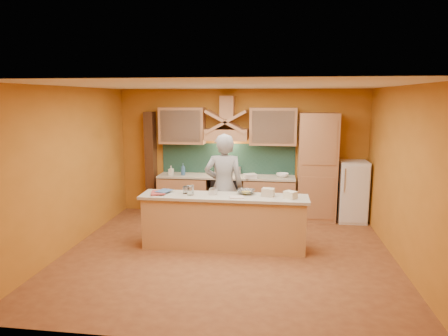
# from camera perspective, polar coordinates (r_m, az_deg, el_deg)

# --- Properties ---
(floor) EXTENTS (5.50, 5.00, 0.01)m
(floor) POSITION_cam_1_polar(r_m,az_deg,el_deg) (6.90, 0.46, -12.22)
(floor) COLOR brown
(floor) RESTS_ON ground
(ceiling) EXTENTS (5.50, 5.00, 0.01)m
(ceiling) POSITION_cam_1_polar(r_m,az_deg,el_deg) (6.39, 0.50, 11.73)
(ceiling) COLOR white
(ceiling) RESTS_ON wall_back
(wall_back) EXTENTS (5.50, 0.02, 2.80)m
(wall_back) POSITION_cam_1_polar(r_m,az_deg,el_deg) (8.95, 2.47, 2.24)
(wall_back) COLOR #BC7524
(wall_back) RESTS_ON floor
(wall_front) EXTENTS (5.50, 0.02, 2.80)m
(wall_front) POSITION_cam_1_polar(r_m,az_deg,el_deg) (4.10, -3.89, -7.17)
(wall_front) COLOR #BC7524
(wall_front) RESTS_ON floor
(wall_left) EXTENTS (0.02, 5.00, 2.80)m
(wall_left) POSITION_cam_1_polar(r_m,az_deg,el_deg) (7.36, -21.29, -0.14)
(wall_left) COLOR #BC7524
(wall_left) RESTS_ON floor
(wall_right) EXTENTS (0.02, 5.00, 2.80)m
(wall_right) POSITION_cam_1_polar(r_m,az_deg,el_deg) (6.74, 24.37, -1.22)
(wall_right) COLOR #BC7524
(wall_right) RESTS_ON floor
(base_cabinet_left) EXTENTS (1.10, 0.60, 0.86)m
(base_cabinet_left) POSITION_cam_1_polar(r_m,az_deg,el_deg) (9.04, -5.69, -3.99)
(base_cabinet_left) COLOR #B47B52
(base_cabinet_left) RESTS_ON floor
(base_cabinet_right) EXTENTS (1.10, 0.60, 0.86)m
(base_cabinet_right) POSITION_cam_1_polar(r_m,az_deg,el_deg) (8.81, 6.47, -4.38)
(base_cabinet_right) COLOR #B47B52
(base_cabinet_right) RESTS_ON floor
(counter_top) EXTENTS (3.00, 0.62, 0.04)m
(counter_top) POSITION_cam_1_polar(r_m,az_deg,el_deg) (8.77, 0.31, -1.23)
(counter_top) COLOR #B6AD9A
(counter_top) RESTS_ON base_cabinet_left
(stove) EXTENTS (0.60, 0.58, 0.90)m
(stove) POSITION_cam_1_polar(r_m,az_deg,el_deg) (8.87, 0.31, -4.08)
(stove) COLOR black
(stove) RESTS_ON floor
(backsplash) EXTENTS (3.00, 0.03, 0.70)m
(backsplash) POSITION_cam_1_polar(r_m,az_deg,el_deg) (8.99, 0.55, 1.31)
(backsplash) COLOR #193830
(backsplash) RESTS_ON wall_back
(range_hood) EXTENTS (0.92, 0.50, 0.24)m
(range_hood) POSITION_cam_1_polar(r_m,az_deg,el_deg) (8.69, 0.36, 4.80)
(range_hood) COLOR #B47B52
(range_hood) RESTS_ON wall_back
(hood_chimney) EXTENTS (0.30, 0.30, 0.50)m
(hood_chimney) POSITION_cam_1_polar(r_m,az_deg,el_deg) (8.75, 0.45, 8.64)
(hood_chimney) COLOR #B47B52
(hood_chimney) RESTS_ON wall_back
(upper_cabinet_left) EXTENTS (1.00, 0.35, 0.80)m
(upper_cabinet_left) POSITION_cam_1_polar(r_m,az_deg,el_deg) (8.93, -5.99, 6.04)
(upper_cabinet_left) COLOR #B47B52
(upper_cabinet_left) RESTS_ON wall_back
(upper_cabinet_right) EXTENTS (1.00, 0.35, 0.80)m
(upper_cabinet_right) POSITION_cam_1_polar(r_m,az_deg,el_deg) (8.68, 7.02, 5.91)
(upper_cabinet_right) COLOR #B47B52
(upper_cabinet_right) RESTS_ON wall_back
(pantry_column) EXTENTS (0.80, 0.60, 2.30)m
(pantry_column) POSITION_cam_1_polar(r_m,az_deg,el_deg) (8.70, 13.16, 0.09)
(pantry_column) COLOR #B47B52
(pantry_column) RESTS_ON floor
(fridge) EXTENTS (0.58, 0.60, 1.30)m
(fridge) POSITION_cam_1_polar(r_m,az_deg,el_deg) (8.90, 17.85, -3.19)
(fridge) COLOR white
(fridge) RESTS_ON floor
(trim_column_left) EXTENTS (0.20, 0.30, 2.30)m
(trim_column_left) POSITION_cam_1_polar(r_m,az_deg,el_deg) (9.25, -10.38, 0.77)
(trim_column_left) COLOR #472816
(trim_column_left) RESTS_ON floor
(island_body) EXTENTS (2.80, 0.55, 0.88)m
(island_body) POSITION_cam_1_polar(r_m,az_deg,el_deg) (7.04, -0.04, -7.94)
(island_body) COLOR tan
(island_body) RESTS_ON floor
(island_top) EXTENTS (2.90, 0.62, 0.05)m
(island_top) POSITION_cam_1_polar(r_m,az_deg,el_deg) (6.90, -0.04, -4.15)
(island_top) COLOR #B6AD9A
(island_top) RESTS_ON island_body
(person) EXTENTS (0.76, 0.53, 1.97)m
(person) POSITION_cam_1_polar(r_m,az_deg,el_deg) (7.35, -0.02, -2.74)
(person) COLOR gray
(person) RESTS_ON floor
(pot_large) EXTENTS (0.29, 0.29, 0.18)m
(pot_large) POSITION_cam_1_polar(r_m,az_deg,el_deg) (8.71, -0.65, -0.71)
(pot_large) COLOR #B6B5BC
(pot_large) RESTS_ON stove
(pot_small) EXTENTS (0.24, 0.24, 0.14)m
(pot_small) POSITION_cam_1_polar(r_m,az_deg,el_deg) (8.88, 1.40, -0.64)
(pot_small) COLOR silver
(pot_small) RESTS_ON stove
(soap_bottle_a) EXTENTS (0.11, 0.11, 0.21)m
(soap_bottle_a) POSITION_cam_1_polar(r_m,az_deg,el_deg) (8.89, -7.57, -0.35)
(soap_bottle_a) COLOR silver
(soap_bottle_a) RESTS_ON counter_top
(soap_bottle_b) EXTENTS (0.11, 0.11, 0.26)m
(soap_bottle_b) POSITION_cam_1_polar(r_m,az_deg,el_deg) (8.83, -5.87, -0.20)
(soap_bottle_b) COLOR #325A8B
(soap_bottle_b) RESTS_ON counter_top
(bowl_back) EXTENTS (0.33, 0.33, 0.08)m
(bowl_back) POSITION_cam_1_polar(r_m,az_deg,el_deg) (8.70, 8.33, -1.01)
(bowl_back) COLOR white
(bowl_back) RESTS_ON counter_top
(dish_rack) EXTENTS (0.31, 0.28, 0.09)m
(dish_rack) POSITION_cam_1_polar(r_m,az_deg,el_deg) (8.51, 3.78, -1.15)
(dish_rack) COLOR silver
(dish_rack) RESTS_ON counter_top
(book_lower) EXTENTS (0.32, 0.38, 0.03)m
(book_lower) POSITION_cam_1_polar(r_m,az_deg,el_deg) (7.12, -10.35, -3.54)
(book_lower) COLOR #A93E3C
(book_lower) RESTS_ON island_top
(book_upper) EXTENTS (0.29, 0.34, 0.02)m
(book_upper) POSITION_cam_1_polar(r_m,az_deg,el_deg) (7.21, -9.25, -3.19)
(book_upper) COLOR #405F8E
(book_upper) RESTS_ON island_top
(jar_large) EXTENTS (0.14, 0.14, 0.17)m
(jar_large) POSITION_cam_1_polar(r_m,az_deg,el_deg) (6.94, -4.81, -3.19)
(jar_large) COLOR white
(jar_large) RESTS_ON island_top
(jar_small) EXTENTS (0.15, 0.15, 0.12)m
(jar_small) POSITION_cam_1_polar(r_m,az_deg,el_deg) (7.07, -5.42, -3.12)
(jar_small) COLOR silver
(jar_small) RESTS_ON island_top
(kitchen_scale) EXTENTS (0.14, 0.14, 0.10)m
(kitchen_scale) POSITION_cam_1_polar(r_m,az_deg,el_deg) (6.95, -1.54, -3.45)
(kitchen_scale) COLOR silver
(kitchen_scale) RESTS_ON island_top
(mixing_bowl) EXTENTS (0.35, 0.35, 0.08)m
(mixing_bowl) POSITION_cam_1_polar(r_m,az_deg,el_deg) (7.01, 3.13, -3.42)
(mixing_bowl) COLOR silver
(mixing_bowl) RESTS_ON island_top
(cloth) EXTENTS (0.26, 0.22, 0.02)m
(cloth) POSITION_cam_1_polar(r_m,az_deg,el_deg) (6.76, 1.82, -4.18)
(cloth) COLOR beige
(cloth) RESTS_ON island_top
(grocery_bag_a) EXTENTS (0.23, 0.20, 0.13)m
(grocery_bag_a) POSITION_cam_1_polar(r_m,az_deg,el_deg) (6.89, 6.33, -3.46)
(grocery_bag_a) COLOR beige
(grocery_bag_a) RESTS_ON island_top
(grocery_bag_b) EXTENTS (0.25, 0.24, 0.12)m
(grocery_bag_b) POSITION_cam_1_polar(r_m,az_deg,el_deg) (6.79, 9.47, -3.79)
(grocery_bag_b) COLOR beige
(grocery_bag_b) RESTS_ON island_top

